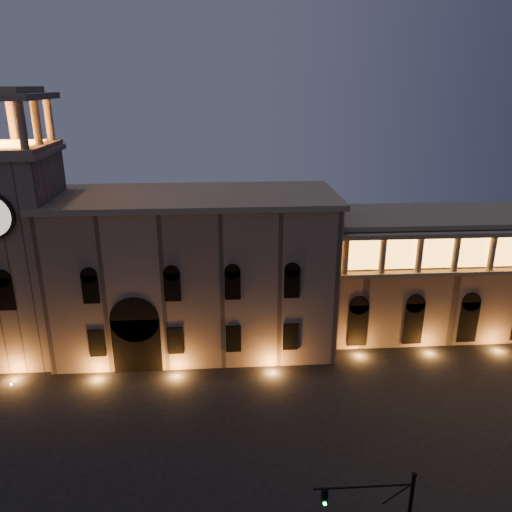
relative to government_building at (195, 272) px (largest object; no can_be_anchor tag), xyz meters
name	(u,v)px	position (x,y,z in m)	size (l,w,h in m)	color
ground	(213,482)	(2.08, -21.93, -8.77)	(160.00, 160.00, 0.00)	black
government_building	(195,272)	(0.00, 0.00, 0.00)	(30.80, 12.80, 17.60)	#7D6551
clock_tower	(17,246)	(-18.42, -0.95, 3.73)	(9.80, 9.80, 32.40)	#7D6551
colonnade_wing	(480,270)	(34.08, 1.99, -1.44)	(40.60, 11.50, 14.50)	#78604D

